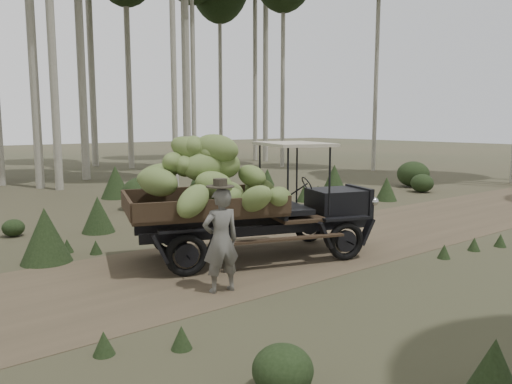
# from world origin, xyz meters

# --- Properties ---
(ground) EXTENTS (120.00, 120.00, 0.00)m
(ground) POSITION_xyz_m (0.00, 0.00, 0.00)
(ground) COLOR #473D2B
(ground) RESTS_ON ground
(dirt_track) EXTENTS (70.00, 4.00, 0.01)m
(dirt_track) POSITION_xyz_m (0.00, 0.00, 0.00)
(dirt_track) COLOR brown
(dirt_track) RESTS_ON ground
(banana_truck) EXTENTS (5.43, 3.29, 2.65)m
(banana_truck) POSITION_xyz_m (-1.44, 0.12, 1.53)
(banana_truck) COLOR black
(banana_truck) RESTS_ON ground
(farmer) EXTENTS (0.70, 0.54, 1.90)m
(farmer) POSITION_xyz_m (-2.69, -1.35, 0.90)
(farmer) COLOR #5B5A54
(farmer) RESTS_ON ground
(undergrowth) EXTENTS (24.91, 21.55, 1.27)m
(undergrowth) POSITION_xyz_m (-0.62, 3.02, 0.49)
(undergrowth) COLOR #233319
(undergrowth) RESTS_ON ground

